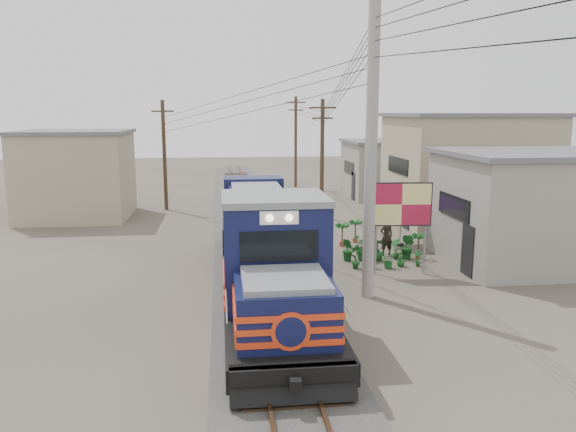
{
  "coord_description": "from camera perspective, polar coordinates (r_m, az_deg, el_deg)",
  "views": [
    {
      "loc": [
        -1.43,
        -18.6,
        6.3
      ],
      "look_at": [
        1.18,
        3.16,
        2.2
      ],
      "focal_mm": 35.0,
      "sensor_mm": 36.0,
      "label": 1
    }
  ],
  "objects": [
    {
      "name": "shophouse_left",
      "position": [
        35.84,
        -20.69,
        4.01
      ],
      "size": [
        6.3,
        6.3,
        5.2
      ],
      "color": "tan",
      "rests_on": "ground"
    },
    {
      "name": "wooden_pole_mid",
      "position": [
        33.24,
        3.48,
        6.06
      ],
      "size": [
        1.6,
        0.24,
        7.0
      ],
      "color": "#4C3826",
      "rests_on": "ground"
    },
    {
      "name": "wooden_pole_far",
      "position": [
        47.07,
        0.79,
        7.72
      ],
      "size": [
        1.6,
        0.24,
        7.5
      ],
      "color": "#4C3826",
      "rests_on": "ground"
    },
    {
      "name": "billboard",
      "position": [
        22.05,
        11.45,
        0.94
      ],
      "size": [
        2.35,
        0.36,
        3.63
      ],
      "rotation": [
        0.0,
        0.0,
        -0.1
      ],
      "color": "#99999E",
      "rests_on": "ground"
    },
    {
      "name": "track",
      "position": [
        29.27,
        -3.89,
        -1.34
      ],
      "size": [
        1.15,
        70.0,
        0.12
      ],
      "color": "#51331E",
      "rests_on": "ground"
    },
    {
      "name": "power_lines",
      "position": [
        27.15,
        -4.22,
        13.24
      ],
      "size": [
        9.65,
        19.0,
        3.3
      ],
      "color": "black",
      "rests_on": "ground"
    },
    {
      "name": "utility_pole_main",
      "position": [
        18.8,
        8.43,
        6.52
      ],
      "size": [
        0.4,
        0.4,
        10.0
      ],
      "color": "#9E9B93",
      "rests_on": "ground"
    },
    {
      "name": "shophouse_mid",
      "position": [
        33.77,
        17.62,
        4.68
      ],
      "size": [
        8.4,
        7.35,
        6.2
      ],
      "color": "tan",
      "rests_on": "ground"
    },
    {
      "name": "market_umbrella",
      "position": [
        26.88,
        11.44,
        1.47
      ],
      "size": [
        2.83,
        2.83,
        2.43
      ],
      "rotation": [
        0.0,
        0.0,
        0.36
      ],
      "color": "black",
      "rests_on": "ground"
    },
    {
      "name": "plant_nursery",
      "position": [
        24.03,
        8.89,
        -3.52
      ],
      "size": [
        3.22,
        2.23,
        1.12
      ],
      "color": "#195821",
      "rests_on": "ground"
    },
    {
      "name": "vendor",
      "position": [
        25.17,
        9.96,
        -2.07
      ],
      "size": [
        0.68,
        0.51,
        1.7
      ],
      "primitive_type": "imported",
      "rotation": [
        0.0,
        0.0,
        3.32
      ],
      "color": "black",
      "rests_on": "ground"
    },
    {
      "name": "locomotive",
      "position": [
        19.27,
        -2.39,
        -3.19
      ],
      "size": [
        2.9,
        15.76,
        3.9
      ],
      "color": "black",
      "rests_on": "ground"
    },
    {
      "name": "ballast",
      "position": [
        29.3,
        -3.89,
        -1.68
      ],
      "size": [
        3.6,
        70.0,
        0.16
      ],
      "primitive_type": "cube",
      "color": "#595651",
      "rests_on": "ground"
    },
    {
      "name": "shophouse_back",
      "position": [
        42.66,
        10.17,
        4.8
      ],
      "size": [
        6.3,
        6.3,
        4.2
      ],
      "color": "gray",
      "rests_on": "ground"
    },
    {
      "name": "shophouse_front",
      "position": [
        25.48,
        23.76,
        0.8
      ],
      "size": [
        7.35,
        6.3,
        4.7
      ],
      "color": "gray",
      "rests_on": "ground"
    },
    {
      "name": "ground",
      "position": [
        19.69,
        -2.34,
        -8.07
      ],
      "size": [
        120.0,
        120.0,
        0.0
      ],
      "primitive_type": "plane",
      "color": "#473F35",
      "rests_on": "ground"
    },
    {
      "name": "wooden_pole_left",
      "position": [
        36.87,
        -12.45,
        6.28
      ],
      "size": [
        1.6,
        0.24,
        7.0
      ],
      "color": "#4C3826",
      "rests_on": "ground"
    }
  ]
}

